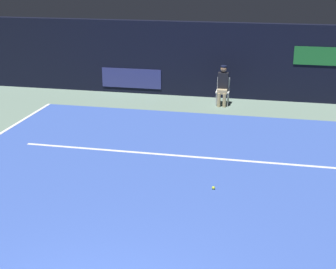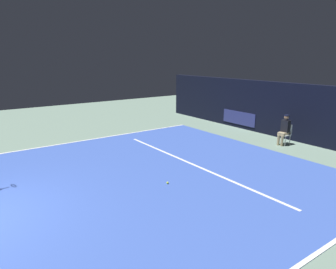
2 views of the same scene
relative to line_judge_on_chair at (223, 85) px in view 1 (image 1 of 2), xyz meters
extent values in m
plane|color=slate|center=(-0.36, -6.92, -0.69)|extent=(33.83, 33.83, 0.00)
cube|color=#3856B2|center=(-0.36, -6.92, -0.68)|extent=(10.77, 11.55, 0.01)
cube|color=white|center=(-0.36, -4.90, -0.67)|extent=(8.40, 0.10, 0.01)
cube|color=black|center=(-0.36, 1.08, 0.61)|extent=(17.42, 0.30, 2.60)
cube|color=navy|center=(-3.41, 0.92, -0.14)|extent=(2.20, 0.04, 0.70)
cube|color=#1E6B2D|center=(3.13, 0.92, 0.91)|extent=(1.80, 0.04, 0.60)
cube|color=white|center=(0.00, 0.01, -0.23)|extent=(0.44, 0.40, 0.04)
cube|color=white|center=(0.00, 0.21, 0.00)|extent=(0.42, 0.03, 0.42)
cylinder|color=#B2B2B7|center=(-0.19, -0.16, -0.46)|extent=(0.03, 0.03, 0.46)
cylinder|color=#B2B2B7|center=(0.19, -0.15, -0.46)|extent=(0.03, 0.03, 0.46)
cylinder|color=#B2B2B7|center=(-0.19, 0.18, -0.46)|extent=(0.03, 0.03, 0.46)
cylinder|color=#B2B2B7|center=(0.19, 0.19, -0.46)|extent=(0.03, 0.03, 0.46)
cube|color=tan|center=(0.00, -0.07, -0.19)|extent=(0.32, 0.40, 0.14)
cylinder|color=tan|center=(-0.09, -0.25, -0.46)|extent=(0.11, 0.11, 0.46)
cylinder|color=tan|center=(0.09, -0.24, -0.46)|extent=(0.11, 0.11, 0.46)
cube|color=black|center=(0.00, 0.05, 0.14)|extent=(0.34, 0.22, 0.52)
sphere|color=#8C6647|center=(0.00, 0.05, 0.52)|extent=(0.20, 0.20, 0.20)
cylinder|color=#141933|center=(0.00, 0.05, 0.61)|extent=(0.19, 0.19, 0.04)
sphere|color=#CCE033|center=(0.56, -6.62, -0.64)|extent=(0.07, 0.07, 0.07)
camera|label=1|loc=(1.65, -16.16, 3.83)|focal=53.56mm
camera|label=2|loc=(7.48, -11.53, 3.02)|focal=32.41mm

